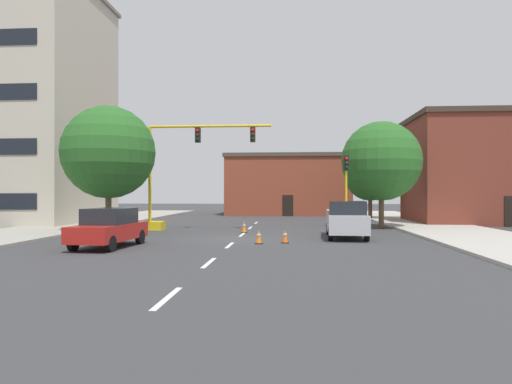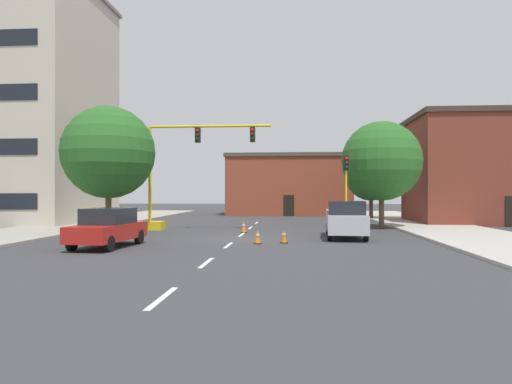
# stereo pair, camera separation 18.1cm
# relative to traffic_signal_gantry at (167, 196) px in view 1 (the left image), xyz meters

# --- Properties ---
(ground_plane) EXTENTS (160.00, 160.00, 0.00)m
(ground_plane) POSITION_rel_traffic_signal_gantry_xyz_m (5.28, -5.69, -2.23)
(ground_plane) COLOR #38383A
(sidewalk_left) EXTENTS (6.00, 56.00, 0.14)m
(sidewalk_left) POSITION_rel_traffic_signal_gantry_xyz_m (-7.47, 2.31, -2.16)
(sidewalk_left) COLOR #9E998E
(sidewalk_left) RESTS_ON ground_plane
(sidewalk_right) EXTENTS (6.00, 56.00, 0.14)m
(sidewalk_right) POSITION_rel_traffic_signal_gantry_xyz_m (18.04, 2.31, -2.16)
(sidewalk_right) COLOR #B2ADA3
(sidewalk_right) RESTS_ON ground_plane
(lane_stripe_seg_0) EXTENTS (0.16, 2.40, 0.01)m
(lane_stripe_seg_0) POSITION_rel_traffic_signal_gantry_xyz_m (5.28, -19.69, -2.23)
(lane_stripe_seg_0) COLOR silver
(lane_stripe_seg_0) RESTS_ON ground_plane
(lane_stripe_seg_1) EXTENTS (0.16, 2.40, 0.01)m
(lane_stripe_seg_1) POSITION_rel_traffic_signal_gantry_xyz_m (5.28, -14.19, -2.23)
(lane_stripe_seg_1) COLOR silver
(lane_stripe_seg_1) RESTS_ON ground_plane
(lane_stripe_seg_2) EXTENTS (0.16, 2.40, 0.01)m
(lane_stripe_seg_2) POSITION_rel_traffic_signal_gantry_xyz_m (5.28, -8.69, -2.23)
(lane_stripe_seg_2) COLOR silver
(lane_stripe_seg_2) RESTS_ON ground_plane
(lane_stripe_seg_3) EXTENTS (0.16, 2.40, 0.01)m
(lane_stripe_seg_3) POSITION_rel_traffic_signal_gantry_xyz_m (5.28, -3.19, -2.23)
(lane_stripe_seg_3) COLOR silver
(lane_stripe_seg_3) RESTS_ON ground_plane
(lane_stripe_seg_4) EXTENTS (0.16, 2.40, 0.01)m
(lane_stripe_seg_4) POSITION_rel_traffic_signal_gantry_xyz_m (5.28, 2.31, -2.23)
(lane_stripe_seg_4) COLOR silver
(lane_stripe_seg_4) RESTS_ON ground_plane
(lane_stripe_seg_5) EXTENTS (0.16, 2.40, 0.01)m
(lane_stripe_seg_5) POSITION_rel_traffic_signal_gantry_xyz_m (5.28, 7.81, -2.23)
(lane_stripe_seg_5) COLOR silver
(lane_stripe_seg_5) RESTS_ON ground_plane
(building_tall_left) EXTENTS (13.73, 12.14, 18.76)m
(building_tall_left) POSITION_rel_traffic_signal_gantry_xyz_m (-14.34, 6.00, 7.16)
(building_tall_left) COLOR beige
(building_tall_left) RESTS_ON ground_plane
(building_brick_center) EXTENTS (13.70, 9.61, 6.64)m
(building_brick_center) POSITION_rel_traffic_signal_gantry_xyz_m (7.76, 23.54, 1.10)
(building_brick_center) COLOR brown
(building_brick_center) RESTS_ON ground_plane
(building_row_right) EXTENTS (12.01, 8.75, 8.61)m
(building_row_right) POSITION_rel_traffic_signal_gantry_xyz_m (23.70, 8.56, 2.08)
(building_row_right) COLOR brown
(building_row_right) RESTS_ON ground_plane
(traffic_signal_gantry) EXTENTS (8.86, 1.20, 6.83)m
(traffic_signal_gantry) POSITION_rel_traffic_signal_gantry_xyz_m (0.00, 0.00, 0.00)
(traffic_signal_gantry) COLOR yellow
(traffic_signal_gantry) RESTS_ON ground_plane
(traffic_light_pole_right) EXTENTS (0.32, 0.47, 4.80)m
(traffic_light_pole_right) POSITION_rel_traffic_signal_gantry_xyz_m (11.61, 0.07, 1.30)
(traffic_light_pole_right) COLOR yellow
(traffic_light_pole_right) RESTS_ON ground_plane
(tree_right_far) EXTENTS (4.67, 4.67, 6.38)m
(tree_right_far) POSITION_rel_traffic_signal_gantry_xyz_m (15.31, 13.55, 1.80)
(tree_right_far) COLOR brown
(tree_right_far) RESTS_ON ground_plane
(tree_right_mid) EXTENTS (5.43, 5.43, 7.31)m
(tree_right_mid) POSITION_rel_traffic_signal_gantry_xyz_m (14.26, 2.52, 2.36)
(tree_right_mid) COLOR brown
(tree_right_mid) RESTS_ON ground_plane
(tree_left_near) EXTENTS (5.61, 5.61, 7.69)m
(tree_left_near) POSITION_rel_traffic_signal_gantry_xyz_m (-2.93, -2.48, 2.65)
(tree_left_near) COLOR brown
(tree_left_near) RESTS_ON ground_plane
(pickup_truck_silver) EXTENTS (2.25, 5.49, 1.99)m
(pickup_truck_silver) POSITION_rel_traffic_signal_gantry_xyz_m (11.08, -4.58, -1.26)
(pickup_truck_silver) COLOR #BCBCC1
(pickup_truck_silver) RESTS_ON ground_plane
(sedan_red_near_left) EXTENTS (2.20, 4.63, 1.74)m
(sedan_red_near_left) POSITION_rel_traffic_signal_gantry_xyz_m (0.05, -9.91, -1.34)
(sedan_red_near_left) COLOR #B21E19
(sedan_red_near_left) RESTS_ON ground_plane
(traffic_cone_roadside_a) EXTENTS (0.36, 0.36, 0.65)m
(traffic_cone_roadside_a) POSITION_rel_traffic_signal_gantry_xyz_m (7.82, -7.53, -1.91)
(traffic_cone_roadside_a) COLOR black
(traffic_cone_roadside_a) RESTS_ON ground_plane
(traffic_cone_roadside_b) EXTENTS (0.36, 0.36, 0.73)m
(traffic_cone_roadside_b) POSITION_rel_traffic_signal_gantry_xyz_m (5.26, -1.79, -1.87)
(traffic_cone_roadside_b) COLOR black
(traffic_cone_roadside_b) RESTS_ON ground_plane
(traffic_cone_roadside_c) EXTENTS (0.36, 0.36, 0.67)m
(traffic_cone_roadside_c) POSITION_rel_traffic_signal_gantry_xyz_m (6.59, -7.98, -1.90)
(traffic_cone_roadside_c) COLOR black
(traffic_cone_roadside_c) RESTS_ON ground_plane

